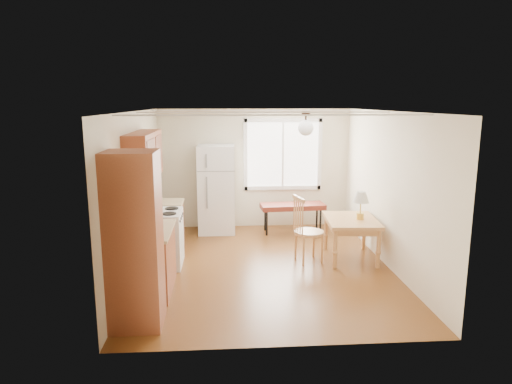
{
  "coord_description": "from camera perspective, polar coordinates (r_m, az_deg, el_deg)",
  "views": [
    {
      "loc": [
        -0.64,
        -7.04,
        2.64
      ],
      "look_at": [
        -0.11,
        0.46,
        1.15
      ],
      "focal_mm": 32.0,
      "sensor_mm": 36.0,
      "label": 1
    }
  ],
  "objects": [
    {
      "name": "dining_table",
      "position": [
        7.92,
        11.81,
        -4.0
      ],
      "size": [
        0.91,
        1.17,
        0.7
      ],
      "rotation": [
        0.0,
        0.0,
        -0.07
      ],
      "color": "#B67C46",
      "rests_on": "ground"
    },
    {
      "name": "coffee_maker",
      "position": [
        6.26,
        -13.85,
        -3.99
      ],
      "size": [
        0.2,
        0.25,
        0.37
      ],
      "rotation": [
        0.0,
        0.0,
        -0.06
      ],
      "color": "black",
      "rests_on": "kitchen_run"
    },
    {
      "name": "bench",
      "position": [
        9.32,
        4.6,
        -1.89
      ],
      "size": [
        1.33,
        0.57,
        0.6
      ],
      "rotation": [
        0.0,
        0.0,
        0.07
      ],
      "color": "#5C1F15",
      "rests_on": "ground"
    },
    {
      "name": "kettle",
      "position": [
        6.93,
        -13.2,
        -2.8
      ],
      "size": [
        0.13,
        0.13,
        0.24
      ],
      "color": "red",
      "rests_on": "kitchen_run"
    },
    {
      "name": "pendant_light",
      "position": [
        7.57,
        6.22,
        8.08
      ],
      "size": [
        0.26,
        0.26,
        0.4
      ],
      "color": "black",
      "rests_on": "room_shell"
    },
    {
      "name": "window_unit",
      "position": [
        9.66,
        3.37,
        4.71
      ],
      "size": [
        1.64,
        0.05,
        1.51
      ],
      "color": "white",
      "rests_on": "room_shell"
    },
    {
      "name": "room_shell",
      "position": [
        7.21,
        1.14,
        0.08
      ],
      "size": [
        4.6,
        5.6,
        2.62
      ],
      "color": "#4E2910",
      "rests_on": "ground"
    },
    {
      "name": "table_lamp",
      "position": [
        7.81,
        12.97,
        -0.9
      ],
      "size": [
        0.27,
        0.27,
        0.47
      ],
      "rotation": [
        0.0,
        0.0,
        -0.42
      ],
      "color": "gold",
      "rests_on": "dining_table"
    },
    {
      "name": "kitchen_run",
      "position": [
        6.74,
        -13.1,
        -4.58
      ],
      "size": [
        0.65,
        3.4,
        2.2
      ],
      "color": "brown",
      "rests_on": "ground"
    },
    {
      "name": "refrigerator",
      "position": [
        9.33,
        -4.95,
        0.38
      ],
      "size": [
        0.75,
        0.77,
        1.79
      ],
      "rotation": [
        0.0,
        0.0,
        -0.02
      ],
      "color": "white",
      "rests_on": "ground"
    },
    {
      "name": "chair",
      "position": [
        7.59,
        5.94,
        -4.1
      ],
      "size": [
        0.52,
        0.52,
        1.12
      ],
      "rotation": [
        0.0,
        0.0,
        0.24
      ],
      "color": "#B67C46",
      "rests_on": "ground"
    }
  ]
}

